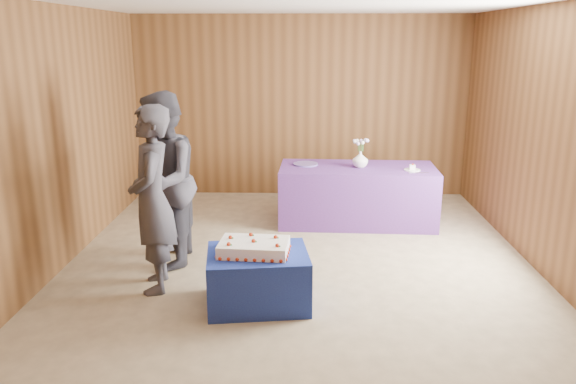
{
  "coord_description": "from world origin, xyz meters",
  "views": [
    {
      "loc": [
        0.03,
        -5.49,
        2.36
      ],
      "look_at": [
        -0.12,
        0.1,
        0.82
      ],
      "focal_mm": 35.0,
      "sensor_mm": 36.0,
      "label": 1
    }
  ],
  "objects_px": {
    "serving_table": "(357,195)",
    "guest_right": "(163,181)",
    "vase": "(360,159)",
    "sheet_cake": "(254,247)",
    "cake_table": "(258,278)",
    "guest_left": "(152,200)"
  },
  "relations": [
    {
      "from": "sheet_cake",
      "to": "guest_right",
      "type": "bearing_deg",
      "value": 142.54
    },
    {
      "from": "vase",
      "to": "guest_right",
      "type": "distance_m",
      "value": 2.64
    },
    {
      "from": "cake_table",
      "to": "serving_table",
      "type": "bearing_deg",
      "value": 57.53
    },
    {
      "from": "vase",
      "to": "sheet_cake",
      "type": "bearing_deg",
      "value": -116.1
    },
    {
      "from": "guest_right",
      "to": "cake_table",
      "type": "bearing_deg",
      "value": 45.13
    },
    {
      "from": "guest_left",
      "to": "guest_right",
      "type": "height_order",
      "value": "guest_right"
    },
    {
      "from": "cake_table",
      "to": "sheet_cake",
      "type": "relative_size",
      "value": 1.35
    },
    {
      "from": "sheet_cake",
      "to": "guest_left",
      "type": "distance_m",
      "value": 1.09
    },
    {
      "from": "cake_table",
      "to": "guest_left",
      "type": "bearing_deg",
      "value": 154.87
    },
    {
      "from": "serving_table",
      "to": "guest_right",
      "type": "relative_size",
      "value": 1.08
    },
    {
      "from": "cake_table",
      "to": "vase",
      "type": "relative_size",
      "value": 4.31
    },
    {
      "from": "guest_left",
      "to": "sheet_cake",
      "type": "bearing_deg",
      "value": 59.55
    },
    {
      "from": "serving_table",
      "to": "sheet_cake",
      "type": "height_order",
      "value": "serving_table"
    },
    {
      "from": "guest_left",
      "to": "guest_right",
      "type": "xyz_separation_m",
      "value": [
        -0.04,
        0.58,
        0.03
      ]
    },
    {
      "from": "serving_table",
      "to": "guest_left",
      "type": "height_order",
      "value": "guest_left"
    },
    {
      "from": "cake_table",
      "to": "serving_table",
      "type": "relative_size",
      "value": 0.45
    },
    {
      "from": "serving_table",
      "to": "guest_right",
      "type": "height_order",
      "value": "guest_right"
    },
    {
      "from": "sheet_cake",
      "to": "cake_table",
      "type": "bearing_deg",
      "value": 23.43
    },
    {
      "from": "serving_table",
      "to": "guest_left",
      "type": "relative_size",
      "value": 1.12
    },
    {
      "from": "serving_table",
      "to": "vase",
      "type": "height_order",
      "value": "vase"
    },
    {
      "from": "serving_table",
      "to": "sheet_cake",
      "type": "bearing_deg",
      "value": -113.42
    },
    {
      "from": "cake_table",
      "to": "serving_table",
      "type": "xyz_separation_m",
      "value": [
        1.11,
        2.39,
        0.12
      ]
    }
  ]
}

